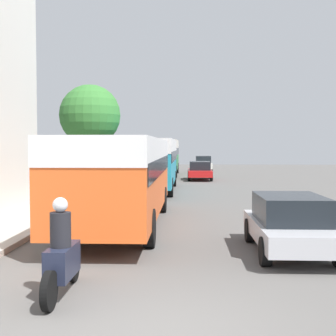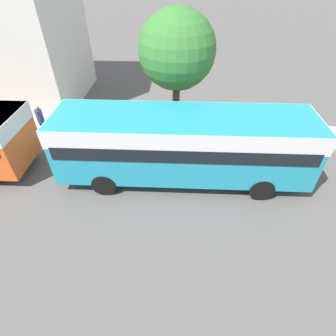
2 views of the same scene
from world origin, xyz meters
The scene contains 3 objects.
bus_following centered at (-1.69, 20.57, 1.95)m, with size 2.65×10.19×2.99m.
pedestrian_walking_away centered at (-4.44, 13.33, 1.07)m, with size 0.34×0.34×1.77m.
street_tree centered at (-5.21, 20.20, 4.35)m, with size 3.48×3.48×5.97m.
Camera 2 is at (7.11, 20.36, 7.73)m, focal length 28.00 mm.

